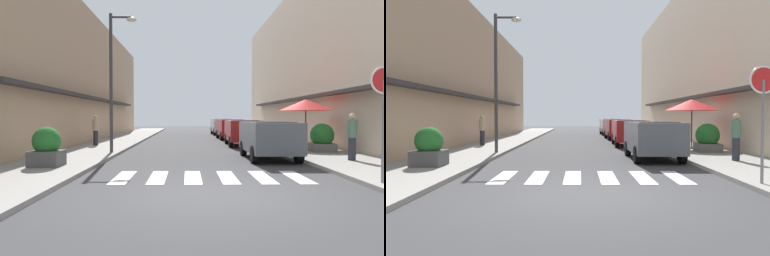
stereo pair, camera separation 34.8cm
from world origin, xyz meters
The scene contains 17 objects.
ground_plane centered at (0.00, 15.01, 0.00)m, with size 82.54×82.54×0.00m, color #38383A.
sidewalk_left centered at (-5.13, 15.01, 0.06)m, with size 3.06×52.52×0.12m, color gray.
sidewalk_right centered at (5.13, 15.01, 0.06)m, with size 3.06×52.52×0.12m, color gray.
building_row_left centered at (-9.16, 15.88, 4.17)m, with size 5.50×35.76×8.33m.
building_row_right centered at (9.16, 15.88, 5.26)m, with size 5.50×35.76×10.52m.
crosswalk centered at (0.00, 2.24, 0.01)m, with size 5.20×2.20×0.01m.
parked_car_near centered at (2.55, 6.47, 0.92)m, with size 1.82×3.95×1.47m.
parked_car_mid centered at (2.55, 13.25, 0.92)m, with size 1.89×4.17×1.47m.
parked_car_far centered at (2.55, 19.21, 0.92)m, with size 1.89×4.24×1.47m.
parked_car_distant centered at (2.55, 25.93, 0.92)m, with size 1.86×4.20×1.47m.
round_street_sign centered at (3.93, 0.72, 2.20)m, with size 0.65×0.07×2.72m.
street_lamp centered at (-3.74, 8.18, 3.72)m, with size 1.19×0.28×5.97m.
cafe_umbrella centered at (5.15, 10.10, 2.23)m, with size 2.58×2.58×2.39m.
planter_corner centered at (-5.02, 3.74, 0.70)m, with size 0.93×0.93×1.23m.
planter_midblock centered at (5.34, 8.40, 0.71)m, with size 1.04×1.04×1.25m.
pedestrian_walking_near centered at (5.20, 5.14, 0.99)m, with size 0.34×0.34×1.66m.
pedestrian_walking_far centered at (-5.58, 12.14, 0.97)m, with size 0.34×0.34×1.63m.
Camera 1 is at (-0.63, -7.77, 1.66)m, focal length 34.44 mm.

